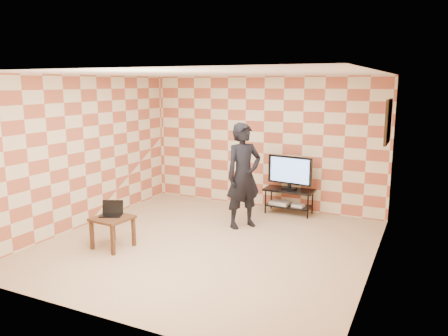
% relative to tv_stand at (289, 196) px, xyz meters
% --- Properties ---
extents(floor, '(5.00, 5.00, 0.00)m').
position_rel_tv_stand_xyz_m(floor, '(-0.66, -2.20, -0.37)').
color(floor, tan).
rests_on(floor, ground).
extents(wall_back, '(5.00, 0.02, 2.70)m').
position_rel_tv_stand_xyz_m(wall_back, '(-0.66, 0.30, 0.98)').
color(wall_back, beige).
rests_on(wall_back, ground).
extents(wall_front, '(5.00, 0.02, 2.70)m').
position_rel_tv_stand_xyz_m(wall_front, '(-0.66, -4.70, 0.98)').
color(wall_front, beige).
rests_on(wall_front, ground).
extents(wall_left, '(0.02, 5.00, 2.70)m').
position_rel_tv_stand_xyz_m(wall_left, '(-3.16, -2.20, 0.98)').
color(wall_left, beige).
rests_on(wall_left, ground).
extents(wall_right, '(0.02, 5.00, 2.70)m').
position_rel_tv_stand_xyz_m(wall_right, '(1.84, -2.20, 0.98)').
color(wall_right, beige).
rests_on(wall_right, ground).
extents(ceiling, '(5.00, 5.00, 0.02)m').
position_rel_tv_stand_xyz_m(ceiling, '(-0.66, -2.20, 2.33)').
color(ceiling, white).
rests_on(ceiling, wall_back).
extents(wall_art, '(0.04, 0.72, 0.72)m').
position_rel_tv_stand_xyz_m(wall_art, '(1.81, -0.65, 1.58)').
color(wall_art, black).
rests_on(wall_art, wall_right).
extents(tv_stand, '(0.98, 0.44, 0.50)m').
position_rel_tv_stand_xyz_m(tv_stand, '(0.00, 0.00, 0.00)').
color(tv_stand, black).
rests_on(tv_stand, floor).
extents(tv, '(0.91, 0.21, 0.66)m').
position_rel_tv_stand_xyz_m(tv, '(0.00, -0.00, 0.50)').
color(tv, black).
rests_on(tv, tv_stand).
extents(dvd_player, '(0.40, 0.31, 0.06)m').
position_rel_tv_stand_xyz_m(dvd_player, '(-0.18, -0.02, -0.16)').
color(dvd_player, silver).
rests_on(dvd_player, tv_stand).
extents(game_console, '(0.25, 0.19, 0.05)m').
position_rel_tv_stand_xyz_m(game_console, '(0.20, -0.04, -0.17)').
color(game_console, silver).
rests_on(game_console, tv_stand).
extents(side_table, '(0.59, 0.59, 0.50)m').
position_rel_tv_stand_xyz_m(side_table, '(-1.95, -2.97, 0.05)').
color(side_table, '#331D11').
rests_on(side_table, floor).
extents(laptop, '(0.41, 0.38, 0.22)m').
position_rel_tv_stand_xyz_m(laptop, '(-2.02, -2.89, 0.18)').
color(laptop, black).
rests_on(laptop, side_table).
extents(person, '(0.77, 0.82, 1.88)m').
position_rel_tv_stand_xyz_m(person, '(-0.50, -1.13, 0.58)').
color(person, black).
rests_on(person, floor).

